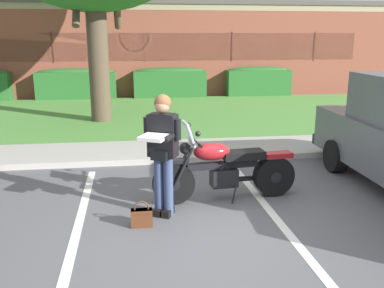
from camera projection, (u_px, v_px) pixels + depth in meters
ground_plane at (208, 221)px, 5.68m from camera, size 140.00×140.00×0.00m
curb_strip at (184, 159)px, 8.34m from camera, size 60.00×0.20×0.12m
concrete_walk at (180, 149)px, 9.16m from camera, size 60.00×1.50×0.08m
grass_lawn at (165, 114)px, 13.38m from camera, size 60.00×7.29×0.06m
stall_stripe_0 at (79, 222)px, 5.65m from camera, size 0.18×4.40×0.01m
stall_stripe_1 at (270, 211)px, 6.00m from camera, size 0.18×4.40×0.01m
motorcycle at (230, 169)px, 6.35m from camera, size 2.24×0.82×1.26m
rider_person at (162, 146)px, 5.63m from camera, size 0.58×0.67×1.70m
handbag at (142, 216)px, 5.49m from camera, size 0.28×0.13×0.36m
hedge_center_left at (77, 83)px, 16.52m from camera, size 3.07×0.90×1.24m
hedge_center_right at (170, 82)px, 17.00m from camera, size 2.92×0.90×1.24m
hedge_right at (258, 81)px, 17.49m from camera, size 2.67×0.90×1.24m
brick_building at (142, 46)px, 22.33m from camera, size 21.24×11.81×3.90m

